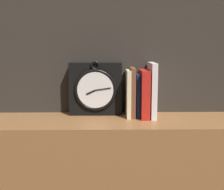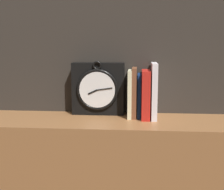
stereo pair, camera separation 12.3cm
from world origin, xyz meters
name	(u,v)px [view 1 (the left image)]	position (x,y,z in m)	size (l,w,h in m)	color
clock	(96,89)	(-0.07, 0.10, 0.90)	(0.22, 0.07, 0.23)	black
book_slot0_cream	(128,93)	(0.07, 0.07, 0.89)	(0.02, 0.13, 0.19)	beige
book_slot1_brown	(132,92)	(0.09, 0.07, 0.89)	(0.02, 0.13, 0.20)	brown
book_slot2_navy	(137,95)	(0.11, 0.08, 0.88)	(0.01, 0.12, 0.18)	navy
book_slot3_red	(144,94)	(0.13, 0.06, 0.89)	(0.03, 0.15, 0.20)	red
book_slot4_white	(152,90)	(0.17, 0.06, 0.91)	(0.02, 0.15, 0.23)	silver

